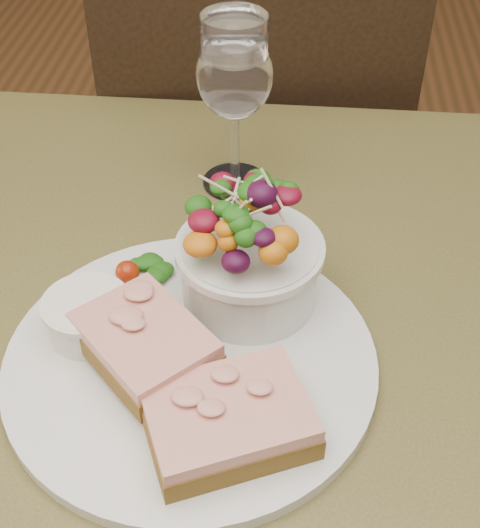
# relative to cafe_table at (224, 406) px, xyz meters

# --- Properties ---
(cafe_table) EXTENTS (0.80, 0.80, 0.75)m
(cafe_table) POSITION_rel_cafe_table_xyz_m (0.00, 0.00, 0.00)
(cafe_table) COLOR #403B1B
(cafe_table) RESTS_ON ground
(chair_far) EXTENTS (0.46, 0.46, 0.90)m
(chair_far) POSITION_rel_cafe_table_xyz_m (-0.02, 0.61, -0.36)
(chair_far) COLOR black
(chair_far) RESTS_ON ground
(dinner_plate) EXTENTS (0.31, 0.31, 0.01)m
(dinner_plate) POSITION_rel_cafe_table_xyz_m (-0.02, -0.04, 0.11)
(dinner_plate) COLOR silver
(dinner_plate) RESTS_ON cafe_table
(sandwich_front) EXTENTS (0.14, 0.13, 0.03)m
(sandwich_front) POSITION_rel_cafe_table_xyz_m (0.02, -0.11, 0.13)
(sandwich_front) COLOR #503615
(sandwich_front) RESTS_ON dinner_plate
(sandwich_back) EXTENTS (0.13, 0.13, 0.03)m
(sandwich_back) POSITION_rel_cafe_table_xyz_m (-0.06, -0.05, 0.14)
(sandwich_back) COLOR #503615
(sandwich_back) RESTS_ON dinner_plate
(ramekin) EXTENTS (0.07, 0.07, 0.04)m
(ramekin) POSITION_rel_cafe_table_xyz_m (-0.11, -0.02, 0.13)
(ramekin) COLOR silver
(ramekin) RESTS_ON dinner_plate
(salad_bowl) EXTENTS (0.12, 0.12, 0.13)m
(salad_bowl) POSITION_rel_cafe_table_xyz_m (0.02, 0.03, 0.17)
(salad_bowl) COLOR silver
(salad_bowl) RESTS_ON dinner_plate
(garnish) EXTENTS (0.05, 0.04, 0.02)m
(garnish) POSITION_rel_cafe_table_xyz_m (-0.08, 0.05, 0.12)
(garnish) COLOR #10370A
(garnish) RESTS_ON dinner_plate
(wine_glass) EXTENTS (0.08, 0.08, 0.18)m
(wine_glass) POSITION_rel_cafe_table_xyz_m (-0.01, 0.22, 0.22)
(wine_glass) COLOR white
(wine_glass) RESTS_ON cafe_table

